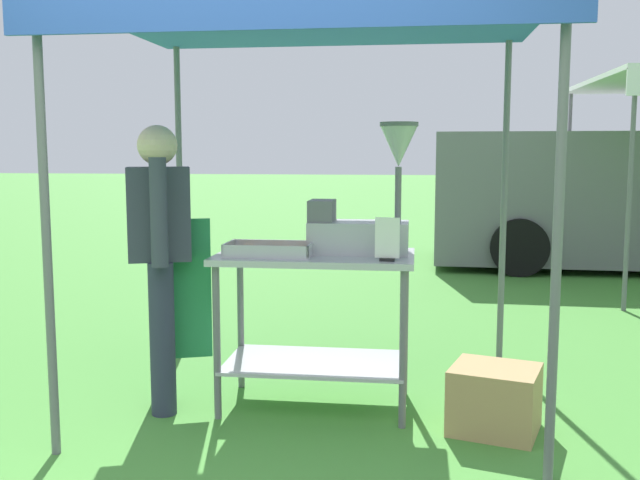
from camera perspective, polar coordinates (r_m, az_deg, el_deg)
The scene contains 8 objects.
ground_plane at distance 8.96m, azimuth 2.62°, elevation -2.38°, with size 70.00×70.00×0.00m, color #478E38.
stall_canopy at distance 4.20m, azimuth -0.19°, elevation 16.57°, with size 2.53×2.15×2.26m.
donut_cart at distance 4.13m, azimuth -0.37°, elevation -4.47°, with size 1.11×0.64×0.89m.
donut_tray at distance 4.02m, azimuth -4.03°, elevation -0.91°, with size 0.48×0.27×0.07m.
donut_fryer at distance 4.09m, azimuth 3.58°, elevation 2.18°, with size 0.61×0.28×0.74m.
menu_sign at distance 3.82m, azimuth 5.32°, elevation -0.21°, with size 0.13×0.05×0.23m.
vendor at distance 4.15m, azimuth -12.40°, elevation -0.95°, with size 0.46×0.53×1.61m.
supply_crate at distance 3.99m, azimuth 13.60°, elevation -12.10°, with size 0.53×0.50×0.35m.
Camera 1 is at (0.77, -2.80, 1.47)m, focal length 40.60 mm.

